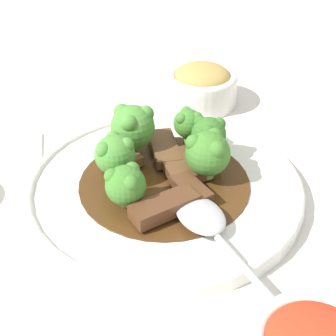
% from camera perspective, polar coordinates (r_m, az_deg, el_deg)
% --- Properties ---
extents(ground_plane, '(4.00, 4.00, 0.00)m').
position_cam_1_polar(ground_plane, '(0.53, 0.00, -2.98)').
color(ground_plane, silver).
extents(main_plate, '(0.31, 0.31, 0.02)m').
position_cam_1_polar(main_plate, '(0.53, 0.00, -2.12)').
color(main_plate, white).
rests_on(main_plate, ground_plane).
extents(beef_strip_0, '(0.04, 0.08, 0.01)m').
position_cam_1_polar(beef_strip_0, '(0.56, -0.14, 2.46)').
color(beef_strip_0, brown).
rests_on(beef_strip_0, main_plate).
extents(beef_strip_1, '(0.06, 0.07, 0.01)m').
position_cam_1_polar(beef_strip_1, '(0.53, 1.93, 0.32)').
color(beef_strip_1, brown).
rests_on(beef_strip_1, main_plate).
extents(beef_strip_2, '(0.05, 0.05, 0.01)m').
position_cam_1_polar(beef_strip_2, '(0.54, -5.21, 0.66)').
color(beef_strip_2, brown).
rests_on(beef_strip_2, main_plate).
extents(beef_strip_3, '(0.07, 0.06, 0.02)m').
position_cam_1_polar(beef_strip_3, '(0.47, -0.33, -4.74)').
color(beef_strip_3, '#56331E').
rests_on(beef_strip_3, main_plate).
extents(beef_strip_4, '(0.05, 0.06, 0.01)m').
position_cam_1_polar(beef_strip_4, '(0.50, 3.29, -2.66)').
color(beef_strip_4, '#56331E').
rests_on(beef_strip_4, main_plate).
extents(broccoli_floret_0, '(0.04, 0.04, 0.04)m').
position_cam_1_polar(broccoli_floret_0, '(0.47, -4.72, -1.99)').
color(broccoli_floret_0, '#7FA84C').
rests_on(broccoli_floret_0, main_plate).
extents(broccoli_floret_1, '(0.04, 0.04, 0.05)m').
position_cam_1_polar(broccoli_floret_1, '(0.50, -6.05, 1.68)').
color(broccoli_floret_1, '#8EB756').
rests_on(broccoli_floret_1, main_plate).
extents(broccoli_floret_2, '(0.04, 0.04, 0.05)m').
position_cam_1_polar(broccoli_floret_2, '(0.54, 5.39, 4.16)').
color(broccoli_floret_2, '#7FA84C').
rests_on(broccoli_floret_2, main_plate).
extents(broccoli_floret_3, '(0.05, 0.05, 0.06)m').
position_cam_1_polar(broccoli_floret_3, '(0.51, 5.31, 1.89)').
color(broccoli_floret_3, '#8EB756').
rests_on(broccoli_floret_3, main_plate).
extents(broccoli_floret_4, '(0.04, 0.04, 0.05)m').
position_cam_1_polar(broccoli_floret_4, '(0.56, 2.85, 5.50)').
color(broccoli_floret_4, '#8EB756').
rests_on(broccoli_floret_4, main_plate).
extents(broccoli_floret_5, '(0.05, 0.05, 0.06)m').
position_cam_1_polar(broccoli_floret_5, '(0.55, -3.91, 5.10)').
color(broccoli_floret_5, '#8EB756').
rests_on(broccoli_floret_5, main_plate).
extents(serving_spoon, '(0.12, 0.20, 0.01)m').
position_cam_1_polar(serving_spoon, '(0.46, 5.53, -6.94)').
color(serving_spoon, '#B7B7BC').
rests_on(serving_spoon, main_plate).
extents(side_bowl_appetizer, '(0.10, 0.10, 0.06)m').
position_cam_1_polar(side_bowl_appetizer, '(0.70, 4.46, 10.05)').
color(side_bowl_appetizer, white).
rests_on(side_bowl_appetizer, ground_plane).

